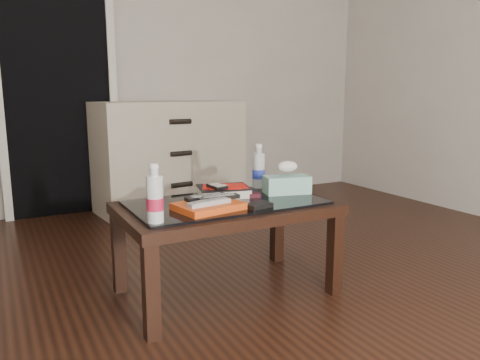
{
  "coord_description": "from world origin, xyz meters",
  "views": [
    {
      "loc": [
        -0.89,
        -1.47,
        0.98
      ],
      "look_at": [
        0.17,
        0.52,
        0.55
      ],
      "focal_mm": 35.0,
      "sensor_mm": 36.0,
      "label": 1
    }
  ],
  "objects_px": {
    "tissue_box": "(287,185)",
    "coffee_table": "(226,214)",
    "dresser": "(170,156)",
    "water_bottle_left": "(155,193)",
    "textbook": "(224,191)",
    "water_bottle_right": "(259,166)"
  },
  "relations": [
    {
      "from": "tissue_box",
      "to": "coffee_table",
      "type": "bearing_deg",
      "value": -162.88
    },
    {
      "from": "dresser",
      "to": "water_bottle_left",
      "type": "xyz_separation_m",
      "value": [
        -0.76,
        -1.94,
        0.13
      ]
    },
    {
      "from": "coffee_table",
      "to": "dresser",
      "type": "distance_m",
      "value": 1.78
    },
    {
      "from": "coffee_table",
      "to": "water_bottle_left",
      "type": "relative_size",
      "value": 4.2
    },
    {
      "from": "textbook",
      "to": "water_bottle_right",
      "type": "relative_size",
      "value": 1.05
    },
    {
      "from": "water_bottle_left",
      "to": "tissue_box",
      "type": "relative_size",
      "value": 1.03
    },
    {
      "from": "water_bottle_left",
      "to": "water_bottle_right",
      "type": "xyz_separation_m",
      "value": [
        0.72,
        0.41,
        0.0
      ]
    },
    {
      "from": "dresser",
      "to": "textbook",
      "type": "distance_m",
      "value": 1.66
    },
    {
      "from": "coffee_table",
      "to": "textbook",
      "type": "bearing_deg",
      "value": 68.67
    },
    {
      "from": "coffee_table",
      "to": "tissue_box",
      "type": "relative_size",
      "value": 4.35
    },
    {
      "from": "water_bottle_left",
      "to": "tissue_box",
      "type": "height_order",
      "value": "water_bottle_left"
    },
    {
      "from": "coffee_table",
      "to": "dresser",
      "type": "bearing_deg",
      "value": 78.84
    },
    {
      "from": "dresser",
      "to": "coffee_table",
      "type": "bearing_deg",
      "value": -107.13
    },
    {
      "from": "textbook",
      "to": "tissue_box",
      "type": "bearing_deg",
      "value": -4.07
    },
    {
      "from": "coffee_table",
      "to": "dresser",
      "type": "relative_size",
      "value": 0.8
    },
    {
      "from": "dresser",
      "to": "water_bottle_left",
      "type": "bearing_deg",
      "value": -117.22
    },
    {
      "from": "coffee_table",
      "to": "water_bottle_right",
      "type": "xyz_separation_m",
      "value": [
        0.3,
        0.21,
        0.18
      ]
    },
    {
      "from": "water_bottle_right",
      "to": "tissue_box",
      "type": "distance_m",
      "value": 0.22
    },
    {
      "from": "dresser",
      "to": "water_bottle_right",
      "type": "distance_m",
      "value": 1.54
    },
    {
      "from": "coffee_table",
      "to": "water_bottle_left",
      "type": "distance_m",
      "value": 0.49
    },
    {
      "from": "water_bottle_right",
      "to": "coffee_table",
      "type": "bearing_deg",
      "value": -145.01
    },
    {
      "from": "coffee_table",
      "to": "water_bottle_right",
      "type": "distance_m",
      "value": 0.41
    }
  ]
}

